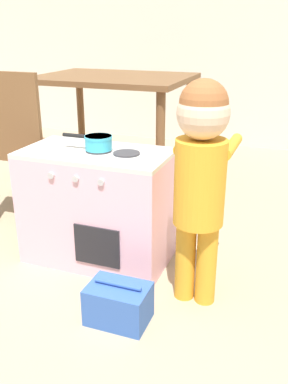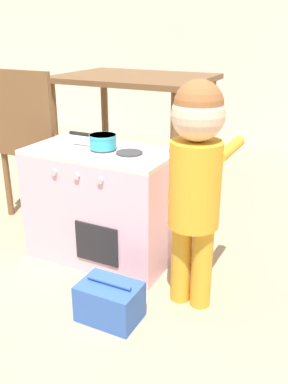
% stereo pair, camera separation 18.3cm
% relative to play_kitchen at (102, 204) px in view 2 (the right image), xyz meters
% --- Properties ---
extents(play_kitchen, '(0.68, 0.38, 0.55)m').
position_rel_play_kitchen_xyz_m(play_kitchen, '(0.00, 0.00, 0.00)').
color(play_kitchen, '#EAB2C6').
rests_on(play_kitchen, ground_plane).
extents(toy_pot, '(0.24, 0.12, 0.06)m').
position_rel_play_kitchen_xyz_m(toy_pot, '(0.01, 0.00, 0.32)').
color(toy_pot, '#38B2D6').
rests_on(toy_pot, play_kitchen).
extents(child_figure, '(0.22, 0.36, 0.90)m').
position_rel_play_kitchen_xyz_m(child_figure, '(0.52, -0.17, 0.31)').
color(child_figure, gold).
rests_on(child_figure, ground_plane).
extents(toy_basket, '(0.23, 0.16, 0.17)m').
position_rel_play_kitchen_xyz_m(toy_basket, '(0.29, -0.42, -0.20)').
color(toy_basket, '#335BB2').
rests_on(toy_basket, ground_plane).
extents(dining_table, '(1.02, 0.78, 0.76)m').
position_rel_play_kitchen_xyz_m(dining_table, '(-0.38, 1.04, 0.37)').
color(dining_table, brown).
rests_on(dining_table, ground_plane).
extents(dining_chair_near, '(0.41, 0.41, 0.86)m').
position_rel_play_kitchen_xyz_m(dining_chair_near, '(-0.59, 0.27, 0.19)').
color(dining_chair_near, brown).
rests_on(dining_chair_near, ground_plane).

